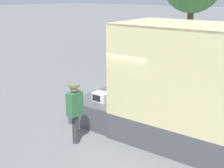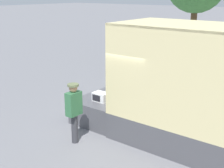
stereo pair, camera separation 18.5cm
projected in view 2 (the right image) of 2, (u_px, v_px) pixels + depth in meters
name	position (u px, v px, depth m)	size (l,w,h in m)	color
ground_plane	(128.00, 125.00, 9.92)	(160.00, 160.00, 0.00)	slate
tailgate_deck	(109.00, 108.00, 10.28)	(1.60, 2.14, 0.77)	#4C4C51
microwave	(101.00, 97.00, 9.76)	(0.48, 0.35, 0.28)	white
portable_generator	(119.00, 88.00, 10.33)	(0.61, 0.45, 0.61)	black
worker_person	(74.00, 107.00, 8.50)	(0.31, 0.44, 1.71)	#38383D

